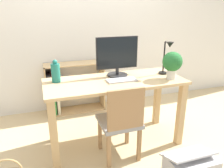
# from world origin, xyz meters

# --- Properties ---
(ground_plane) EXTENTS (10.00, 10.00, 0.00)m
(ground_plane) POSITION_xyz_m (0.00, 0.00, 0.00)
(ground_plane) COLOR #CCB284
(wall_back) EXTENTS (8.00, 0.05, 2.60)m
(wall_back) POSITION_xyz_m (0.00, 1.17, 1.30)
(wall_back) COLOR silver
(wall_back) RESTS_ON ground_plane
(desk) EXTENTS (1.50, 0.63, 0.77)m
(desk) POSITION_xyz_m (0.00, 0.00, 0.63)
(desk) COLOR tan
(desk) RESTS_ON ground_plane
(monitor) EXTENTS (0.48, 0.23, 0.44)m
(monitor) POSITION_xyz_m (0.08, 0.16, 1.01)
(monitor) COLOR #232326
(monitor) RESTS_ON desk
(keyboard) EXTENTS (0.32, 0.14, 0.02)m
(keyboard) POSITION_xyz_m (0.06, -0.04, 0.78)
(keyboard) COLOR #B2B2B7
(keyboard) RESTS_ON desk
(vase) EXTENTS (0.09, 0.09, 0.24)m
(vase) POSITION_xyz_m (-0.60, 0.14, 0.88)
(vase) COLOR #1E7266
(vase) RESTS_ON desk
(desk_lamp) EXTENTS (0.10, 0.19, 0.39)m
(desk_lamp) POSITION_xyz_m (0.61, -0.01, 1.01)
(desk_lamp) COLOR black
(desk_lamp) RESTS_ON desk
(potted_plant) EXTENTS (0.21, 0.21, 0.30)m
(potted_plant) POSITION_xyz_m (0.60, -0.15, 0.95)
(potted_plant) COLOR silver
(potted_plant) RESTS_ON desk
(chair) EXTENTS (0.40, 0.40, 0.82)m
(chair) POSITION_xyz_m (-0.04, -0.29, 0.44)
(chair) COLOR gray
(chair) RESTS_ON ground_plane
(bookshelf) EXTENTS (0.86, 0.28, 0.75)m
(bookshelf) POSITION_xyz_m (-0.43, 1.00, 0.36)
(bookshelf) COLOR tan
(bookshelf) RESTS_ON ground_plane
(storage_box) EXTENTS (0.44, 0.34, 0.29)m
(storage_box) POSITION_xyz_m (0.46, -0.78, 0.12)
(storage_box) COLOR #B2B2B7
(storage_box) RESTS_ON ground_plane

